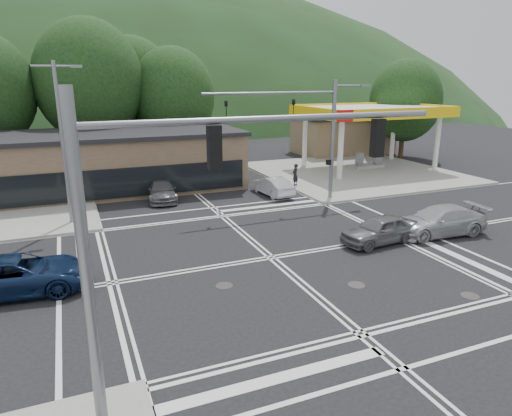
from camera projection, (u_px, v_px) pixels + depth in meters
name	position (u px, v px, depth m)	size (l,w,h in m)	color
ground	(271.00, 258.00, 21.37)	(120.00, 120.00, 0.00)	black
sidewalk_ne	(356.00, 172.00, 40.19)	(16.00, 16.00, 0.15)	gray
gas_station_canopy	(372.00, 113.00, 40.43)	(12.32, 8.34, 5.75)	silver
convenience_store	(343.00, 136.00, 50.40)	(10.00, 6.00, 3.80)	#846B4F
commercial_row	(74.00, 165.00, 32.96)	(24.00, 8.00, 4.00)	brown
hill_north	(104.00, 115.00, 101.25)	(252.00, 126.00, 140.00)	#1F3718
tree_n_b	(89.00, 81.00, 38.30)	(9.00, 9.00, 12.98)	#382619
tree_n_c	(172.00, 96.00, 41.24)	(7.60, 7.60, 10.87)	#382619
tree_n_e	(132.00, 88.00, 43.51)	(8.40, 8.40, 11.98)	#382619
tree_ne	(405.00, 101.00, 46.35)	(7.20, 7.20, 9.99)	#382619
streetlight_nw	(63.00, 136.00, 24.85)	(2.50, 0.25, 9.00)	slate
signal_mast_ne	(317.00, 126.00, 29.80)	(11.65, 0.30, 8.00)	slate
signal_mast_sw	(166.00, 216.00, 10.32)	(9.14, 0.28, 8.00)	slate
car_blue_west	(17.00, 275.00, 17.68)	(2.50, 5.43, 1.51)	#0E1E3F
car_grey_center	(380.00, 230.00, 23.08)	(1.69, 4.19, 1.43)	#5C5E61
car_silver_east	(439.00, 221.00, 24.31)	(2.14, 5.26, 1.53)	#A0A3A7
car_queue_a	(272.00, 186.00, 32.57)	(1.40, 4.03, 1.33)	silver
car_queue_b	(209.00, 166.00, 39.52)	(1.62, 4.02, 1.37)	beige
car_northbound	(162.00, 190.00, 31.31)	(1.84, 4.52, 1.31)	#585B5C
pedestrian	(295.00, 175.00, 34.73)	(0.61, 0.40, 1.67)	black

